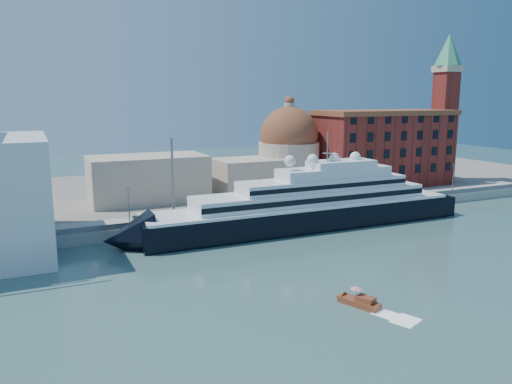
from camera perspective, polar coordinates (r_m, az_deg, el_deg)
name	(u,v)px	position (r m, az deg, el deg)	size (l,w,h in m)	color
ground	(332,262)	(91.25, 8.69, -7.93)	(400.00, 400.00, 0.00)	#365D5B
quay	(254,215)	(119.66, -0.19, -2.67)	(180.00, 10.00, 2.50)	gray
land	(201,188)	(157.22, -6.33, 0.42)	(260.00, 72.00, 2.00)	slate
quay_fence	(262,212)	(115.25, 0.73, -2.25)	(180.00, 0.10, 1.20)	slate
superyacht	(295,210)	(111.58, 4.51, -2.07)	(83.99, 11.64, 25.10)	black
water_taxi	(360,301)	(73.67, 11.82, -12.12)	(4.20, 6.43, 2.90)	brown
warehouse	(383,147)	(159.97, 14.36, 4.95)	(43.00, 19.00, 23.25)	maroon
campanile	(445,98)	(175.27, 20.83, 9.98)	(8.40, 8.40, 47.00)	maroon
church	(241,162)	(141.85, -1.77, 3.41)	(66.00, 18.00, 25.50)	beige
lamp_posts	(206,185)	(111.81, -5.75, 0.81)	(120.80, 2.40, 18.00)	slate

